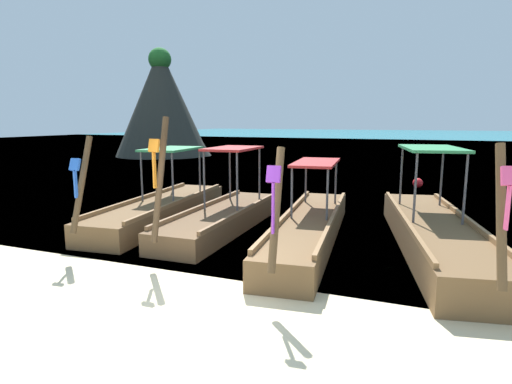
% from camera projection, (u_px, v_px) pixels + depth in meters
% --- Properties ---
extents(ground, '(120.00, 120.00, 0.00)m').
position_uv_depth(ground, '(180.00, 303.00, 6.54)').
color(ground, beige).
extents(sea_water, '(120.00, 120.00, 0.00)m').
position_uv_depth(sea_water, '(402.00, 139.00, 62.61)').
color(sea_water, '#147A89').
rests_on(sea_water, ground).
extents(longtail_boat_blue_ribbon, '(1.92, 6.65, 2.44)m').
position_uv_depth(longtail_boat_blue_ribbon, '(161.00, 209.00, 11.83)').
color(longtail_boat_blue_ribbon, brown).
rests_on(longtail_boat_blue_ribbon, ground).
extents(longtail_boat_orange_ribbon, '(1.42, 5.88, 2.83)m').
position_uv_depth(longtail_boat_orange_ribbon, '(223.00, 216.00, 10.93)').
color(longtail_boat_orange_ribbon, brown).
rests_on(longtail_boat_orange_ribbon, ground).
extents(longtail_boat_violet_ribbon, '(1.82, 7.14, 2.37)m').
position_uv_depth(longtail_boat_violet_ribbon, '(310.00, 227.00, 9.80)').
color(longtail_boat_violet_ribbon, brown).
rests_on(longtail_boat_violet_ribbon, ground).
extents(longtail_boat_pink_ribbon, '(2.65, 7.29, 2.47)m').
position_uv_depth(longtail_boat_pink_ribbon, '(435.00, 233.00, 9.13)').
color(longtail_boat_pink_ribbon, brown).
rests_on(longtail_boat_pink_ribbon, ground).
extents(karst_rock, '(7.25, 7.18, 8.16)m').
position_uv_depth(karst_rock, '(163.00, 105.00, 32.97)').
color(karst_rock, '#2D302B').
rests_on(karst_rock, ground).
extents(mooring_buoy_near, '(0.40, 0.40, 0.40)m').
position_uv_depth(mooring_buoy_near, '(418.00, 183.00, 17.56)').
color(mooring_buoy_near, red).
rests_on(mooring_buoy_near, sea_water).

